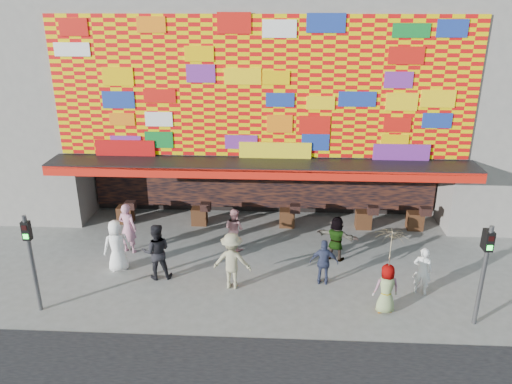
# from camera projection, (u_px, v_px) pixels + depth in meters

# --- Properties ---
(ground) EXTENTS (90.00, 90.00, 0.00)m
(ground) POSITION_uv_depth(u_px,v_px,m) (256.00, 288.00, 15.65)
(ground) COLOR slate
(ground) RESTS_ON ground
(shop_building) EXTENTS (15.20, 9.40, 10.00)m
(shop_building) POSITION_uv_depth(u_px,v_px,m) (266.00, 79.00, 21.35)
(shop_building) COLOR gray
(shop_building) RESTS_ON ground
(signal_left) EXTENTS (0.22, 0.20, 3.00)m
(signal_left) POSITION_uv_depth(u_px,v_px,m) (31.00, 253.00, 13.88)
(signal_left) COLOR #59595B
(signal_left) RESTS_ON ground
(signal_right) EXTENTS (0.22, 0.20, 3.00)m
(signal_right) POSITION_uv_depth(u_px,v_px,m) (485.00, 265.00, 13.27)
(signal_right) COLOR #59595B
(signal_right) RESTS_ON ground
(ped_a) EXTENTS (1.03, 0.89, 1.77)m
(ped_a) POSITION_uv_depth(u_px,v_px,m) (117.00, 246.00, 16.39)
(ped_a) COLOR white
(ped_a) RESTS_ON ground
(ped_b) EXTENTS (0.77, 0.62, 1.84)m
(ped_b) POSITION_uv_depth(u_px,v_px,m) (128.00, 228.00, 17.56)
(ped_b) COLOR #C6809A
(ped_b) RESTS_ON ground
(ped_c) EXTENTS (1.02, 0.86, 1.87)m
(ped_c) POSITION_uv_depth(u_px,v_px,m) (157.00, 252.00, 15.90)
(ped_c) COLOR black
(ped_c) RESTS_ON ground
(ped_d) EXTENTS (1.25, 0.79, 1.84)m
(ped_d) POSITION_uv_depth(u_px,v_px,m) (232.00, 261.00, 15.38)
(ped_d) COLOR #99936F
(ped_d) RESTS_ON ground
(ped_e) EXTENTS (0.92, 0.44, 1.52)m
(ped_e) POSITION_uv_depth(u_px,v_px,m) (324.00, 262.00, 15.62)
(ped_e) COLOR #303654
(ped_e) RESTS_ON ground
(ped_f) EXTENTS (1.55, 1.00, 1.59)m
(ped_f) POSITION_uv_depth(u_px,v_px,m) (336.00, 238.00, 17.08)
(ped_f) COLOR gray
(ped_f) RESTS_ON ground
(ped_g) EXTENTS (0.81, 0.59, 1.51)m
(ped_g) POSITION_uv_depth(u_px,v_px,m) (386.00, 289.00, 14.21)
(ped_g) COLOR gray
(ped_g) RESTS_ON ground
(ped_h) EXTENTS (0.66, 0.54, 1.54)m
(ped_h) POSITION_uv_depth(u_px,v_px,m) (422.00, 271.00, 15.12)
(ped_h) COLOR white
(ped_h) RESTS_ON ground
(ped_i) EXTENTS (0.95, 0.92, 1.54)m
(ped_i) POSITION_uv_depth(u_px,v_px,m) (234.00, 229.00, 17.84)
(ped_i) COLOR #C68084
(ped_i) RESTS_ON ground
(parasol) EXTENTS (1.01, 1.03, 1.83)m
(parasol) POSITION_uv_depth(u_px,v_px,m) (391.00, 245.00, 13.71)
(parasol) COLOR #D5C186
(parasol) RESTS_ON ground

